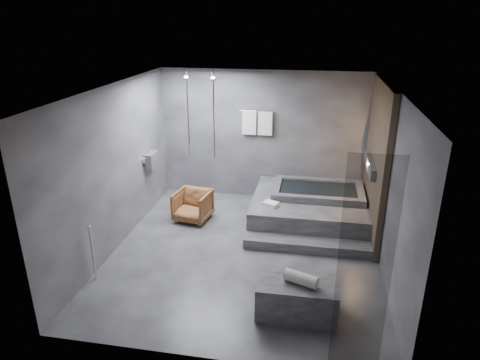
# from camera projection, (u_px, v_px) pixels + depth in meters

# --- Properties ---
(room) EXTENTS (5.00, 5.04, 2.82)m
(room) POSITION_uv_depth(u_px,v_px,m) (272.00, 154.00, 6.94)
(room) COLOR #2D2D2F
(room) RESTS_ON ground
(tub_deck) EXTENTS (2.20, 2.00, 0.50)m
(tub_deck) POSITION_uv_depth(u_px,v_px,m) (309.00, 209.00, 8.48)
(tub_deck) COLOR #323234
(tub_deck) RESTS_ON ground
(tub_step) EXTENTS (2.20, 0.36, 0.18)m
(tub_step) POSITION_uv_depth(u_px,v_px,m) (307.00, 245.00, 7.45)
(tub_step) COLOR #323234
(tub_step) RESTS_ON ground
(concrete_bench) EXTENTS (1.09, 0.61, 0.49)m
(concrete_bench) POSITION_uv_depth(u_px,v_px,m) (297.00, 298.00, 5.82)
(concrete_bench) COLOR #343437
(concrete_bench) RESTS_ON ground
(driftwood_chair) EXTENTS (0.75, 0.76, 0.61)m
(driftwood_chair) POSITION_uv_depth(u_px,v_px,m) (193.00, 206.00, 8.48)
(driftwood_chair) COLOR #472611
(driftwood_chair) RESTS_ON ground
(rolled_towel) EXTENTS (0.48, 0.32, 0.16)m
(rolled_towel) POSITION_uv_depth(u_px,v_px,m) (301.00, 279.00, 5.67)
(rolled_towel) COLOR silver
(rolled_towel) RESTS_ON concrete_bench
(deck_towel) EXTENTS (0.32, 0.29, 0.07)m
(deck_towel) POSITION_uv_depth(u_px,v_px,m) (271.00, 204.00, 8.00)
(deck_towel) COLOR white
(deck_towel) RESTS_ON tub_deck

